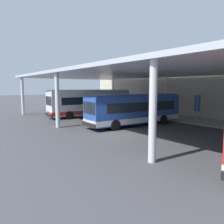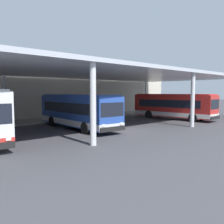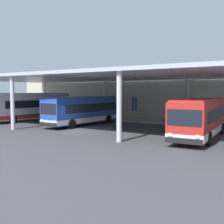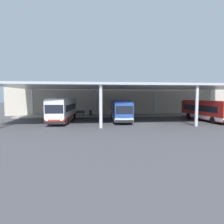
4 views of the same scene
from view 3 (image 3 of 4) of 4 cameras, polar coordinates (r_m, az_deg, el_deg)
The scene contains 10 objects.
ground_plane at distance 26.44m, azimuth -7.13°, elevation -3.96°, with size 200.00×200.00×0.00m, color #47474C.
platform_kerb at distance 36.15m, azimuth 4.96°, elevation -1.59°, with size 42.00×4.50×0.18m, color #A39E93.
station_building_facade at distance 38.86m, azimuth 7.25°, elevation 3.58°, with size 48.00×1.60×6.65m, color beige.
canopy_shelter at distance 30.62m, azimuth -0.53°, elevation 7.15°, with size 40.00×17.00×5.55m.
bus_nearest_bay at distance 37.49m, azimuth -16.36°, elevation 1.15°, with size 3.32×11.48×3.57m.
bus_second_bay at distance 31.28m, azimuth -5.76°, elevation 0.37°, with size 3.16×10.66×3.17m.
bus_middle_bay at distance 23.59m, azimuth 17.87°, elevation -1.08°, with size 3.16×10.66×3.17m.
bench_waiting at distance 41.33m, azimuth -6.46°, elevation -0.07°, with size 1.80×0.45×0.92m.
trash_bin at distance 39.95m, azimuth -4.39°, elevation -0.19°, with size 0.52×0.52×0.98m.
banner_sign at distance 35.19m, azimuth 4.65°, elevation 1.34°, with size 0.70×0.12×3.20m.
Camera 3 is at (16.89, -19.99, 3.77)m, focal length 44.39 mm.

